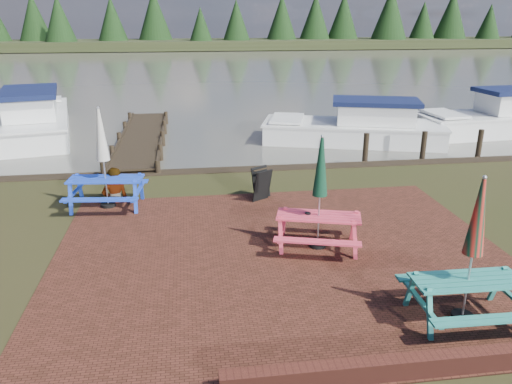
{
  "coord_description": "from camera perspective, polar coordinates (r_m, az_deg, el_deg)",
  "views": [
    {
      "loc": [
        -1.74,
        -7.7,
        4.55
      ],
      "look_at": [
        -0.37,
        2.12,
        1.0
      ],
      "focal_mm": 35.0,
      "sensor_mm": 36.0,
      "label": 1
    }
  ],
  "objects": [
    {
      "name": "chalkboard",
      "position": [
        12.81,
        0.64,
        0.94
      ],
      "size": [
        0.55,
        0.73,
        0.83
      ],
      "rotation": [
        0.0,
        0.0,
        0.55
      ],
      "color": "black",
      "rests_on": "ground"
    },
    {
      "name": "boat_near",
      "position": [
        19.83,
        11.45,
        7.1
      ],
      "size": [
        7.26,
        4.24,
        1.86
      ],
      "rotation": [
        0.0,
        0.0,
        1.28
      ],
      "color": "silver",
      "rests_on": "ground"
    },
    {
      "name": "picnic_table_blue",
      "position": [
        12.72,
        -16.88,
        2.01
      ],
      "size": [
        1.95,
        1.77,
        2.48
      ],
      "rotation": [
        0.0,
        0.0,
        -0.11
      ],
      "color": "blue",
      "rests_on": "ground"
    },
    {
      "name": "far_treeline",
      "position": [
        73.73,
        -6.9,
        18.57
      ],
      "size": [
        120.0,
        10.0,
        8.1
      ],
      "color": "black",
      "rests_on": "ground"
    },
    {
      "name": "picnic_table_teal",
      "position": [
        8.36,
        23.18,
        -8.49
      ],
      "size": [
        1.73,
        1.55,
        2.36
      ],
      "rotation": [
        0.0,
        0.0,
        -0.02
      ],
      "color": "#277E74",
      "rests_on": "ground"
    },
    {
      "name": "boat_jetty",
      "position": [
        22.41,
        -24.02,
        7.46
      ],
      "size": [
        4.11,
        7.91,
        2.19
      ],
      "rotation": [
        0.0,
        0.0,
        0.21
      ],
      "color": "silver",
      "rests_on": "ground"
    },
    {
      "name": "brick_wall",
      "position": [
        7.9,
        24.29,
        -16.17
      ],
      "size": [
        6.21,
        1.79,
        0.3
      ],
      "color": "#4C1E16",
      "rests_on": "ground"
    },
    {
      "name": "boat_far",
      "position": [
        23.22,
        26.06,
        7.45
      ],
      "size": [
        6.75,
        2.88,
        2.05
      ],
      "rotation": [
        0.0,
        0.0,
        1.66
      ],
      "color": "silver",
      "rests_on": "ground"
    },
    {
      "name": "person",
      "position": [
        12.99,
        -16.08,
        2.63
      ],
      "size": [
        0.78,
        0.66,
        1.82
      ],
      "primitive_type": "imported",
      "rotation": [
        0.0,
        0.0,
        3.55
      ],
      "color": "gray",
      "rests_on": "ground"
    },
    {
      "name": "paving",
      "position": [
        9.97,
        3.05,
        -7.44
      ],
      "size": [
        9.0,
        7.5,
        0.02
      ],
      "primitive_type": "cube",
      "color": "#391B12",
      "rests_on": "ground"
    },
    {
      "name": "water",
      "position": [
        44.97,
        -5.8,
        13.79
      ],
      "size": [
        120.0,
        60.0,
        0.02
      ],
      "primitive_type": "cube",
      "color": "#4D4B42",
      "rests_on": "ground"
    },
    {
      "name": "ground",
      "position": [
        9.11,
        4.24,
        -10.33
      ],
      "size": [
        120.0,
        120.0,
        0.0
      ],
      "primitive_type": "plane",
      "color": "black",
      "rests_on": "ground"
    },
    {
      "name": "picnic_table_red",
      "position": [
        10.13,
        7.2,
        -2.09
      ],
      "size": [
        2.04,
        1.91,
        2.34
      ],
      "rotation": [
        0.0,
        0.0,
        -0.28
      ],
      "color": "#DC384F",
      "rests_on": "ground"
    },
    {
      "name": "jetty",
      "position": [
        19.57,
        -12.92,
        6.09
      ],
      "size": [
        1.76,
        9.08,
        1.0
      ],
      "color": "black",
      "rests_on": "ground"
    }
  ]
}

